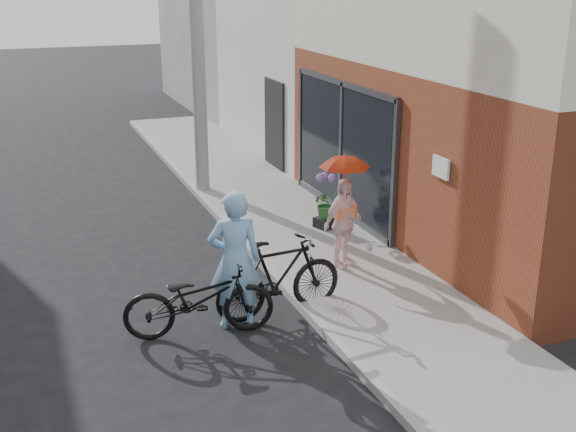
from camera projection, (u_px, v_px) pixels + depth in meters
ground at (239, 323)px, 9.74m from camera, size 80.00×80.00×0.00m
sidewalk at (322, 248)px, 12.21m from camera, size 2.20×24.00×0.12m
curb at (257, 258)px, 11.81m from camera, size 0.12×24.00×0.12m
plaster_building at (393, 12)px, 19.04m from camera, size 8.00×6.00×7.00m
east_building_far at (295, 2)px, 25.21m from camera, size 8.00×8.00×7.00m
utility_pole at (197, 25)px, 14.29m from camera, size 0.28×0.28×7.00m
officer at (235, 260)px, 9.38m from camera, size 0.76×0.58×1.89m
bike_left at (199, 299)px, 9.28m from camera, size 2.03×0.99×1.02m
bike_right at (279, 277)px, 9.82m from camera, size 1.91×0.70×1.12m
kimono_woman at (343, 223)px, 11.12m from camera, size 0.90×0.66×1.41m
parasol at (345, 159)px, 10.79m from camera, size 0.72×0.72×0.64m
planter at (326, 222)px, 13.02m from camera, size 0.44×0.44×0.18m
potted_plant at (326, 204)px, 12.90m from camera, size 0.48×0.41×0.53m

